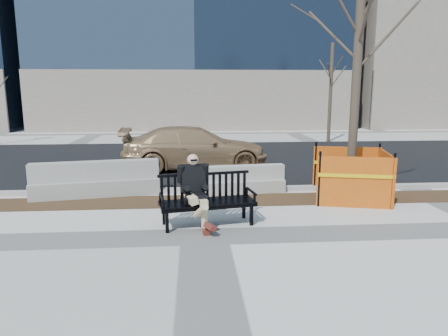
{
  "coord_description": "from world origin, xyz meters",
  "views": [
    {
      "loc": [
        -0.2,
        -7.81,
        2.91
      ],
      "look_at": [
        0.49,
        1.3,
        1.12
      ],
      "focal_mm": 33.32,
      "sensor_mm": 36.0,
      "label": 1
    }
  ],
  "objects_px": {
    "tree_fence": "(349,199)",
    "jersey_barrier_left": "(97,196)",
    "bench": "(208,225)",
    "jersey_barrier_right": "(236,193)",
    "seated_man": "(195,225)",
    "sedan": "(195,168)"
  },
  "relations": [
    {
      "from": "bench",
      "to": "seated_man",
      "type": "height_order",
      "value": "seated_man"
    },
    {
      "from": "bench",
      "to": "tree_fence",
      "type": "bearing_deg",
      "value": 15.45
    },
    {
      "from": "jersey_barrier_left",
      "to": "seated_man",
      "type": "bearing_deg",
      "value": -55.12
    },
    {
      "from": "seated_man",
      "to": "jersey_barrier_right",
      "type": "distance_m",
      "value": 2.91
    },
    {
      "from": "seated_man",
      "to": "tree_fence",
      "type": "xyz_separation_m",
      "value": [
        4.1,
        1.85,
        0.0
      ]
    },
    {
      "from": "tree_fence",
      "to": "jersey_barrier_right",
      "type": "bearing_deg",
      "value": 164.52
    },
    {
      "from": "seated_man",
      "to": "jersey_barrier_left",
      "type": "xyz_separation_m",
      "value": [
        -2.64,
        2.65,
        0.0
      ]
    },
    {
      "from": "tree_fence",
      "to": "jersey_barrier_left",
      "type": "distance_m",
      "value": 6.79
    },
    {
      "from": "tree_fence",
      "to": "sedan",
      "type": "distance_m",
      "value": 6.02
    },
    {
      "from": "bench",
      "to": "tree_fence",
      "type": "distance_m",
      "value": 4.25
    },
    {
      "from": "jersey_barrier_right",
      "to": "bench",
      "type": "bearing_deg",
      "value": -114.66
    },
    {
      "from": "seated_man",
      "to": "tree_fence",
      "type": "bearing_deg",
      "value": 13.86
    },
    {
      "from": "tree_fence",
      "to": "seated_man",
      "type": "bearing_deg",
      "value": -155.7
    },
    {
      "from": "seated_man",
      "to": "jersey_barrier_left",
      "type": "height_order",
      "value": "seated_man"
    },
    {
      "from": "jersey_barrier_left",
      "to": "tree_fence",
      "type": "bearing_deg",
      "value": -16.72
    },
    {
      "from": "jersey_barrier_right",
      "to": "sedan",
      "type": "bearing_deg",
      "value": 100.34
    },
    {
      "from": "tree_fence",
      "to": "jersey_barrier_left",
      "type": "xyz_separation_m",
      "value": [
        -6.74,
        0.8,
        0.0
      ]
    },
    {
      "from": "bench",
      "to": "jersey_barrier_left",
      "type": "distance_m",
      "value": 3.94
    },
    {
      "from": "sedan",
      "to": "bench",
      "type": "bearing_deg",
      "value": 178.01
    },
    {
      "from": "bench",
      "to": "jersey_barrier_right",
      "type": "distance_m",
      "value": 2.82
    },
    {
      "from": "tree_fence",
      "to": "jersey_barrier_left",
      "type": "height_order",
      "value": "tree_fence"
    },
    {
      "from": "jersey_barrier_left",
      "to": "jersey_barrier_right",
      "type": "distance_m",
      "value": 3.8
    }
  ]
}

